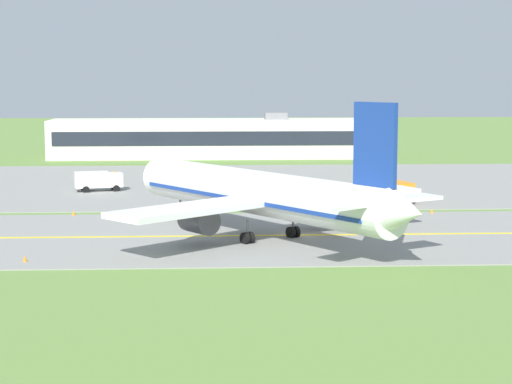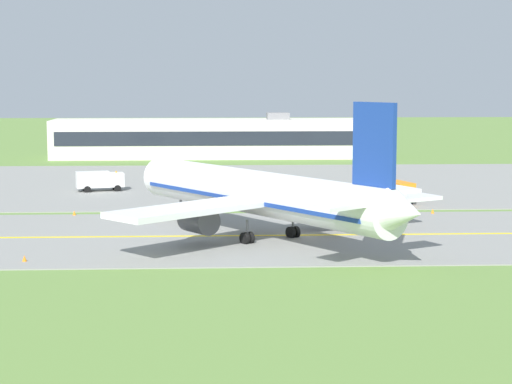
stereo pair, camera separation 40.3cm
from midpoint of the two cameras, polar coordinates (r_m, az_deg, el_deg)
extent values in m
plane|color=olive|center=(84.79, 3.05, -2.76)|extent=(500.00, 500.00, 0.00)
cube|color=gray|center=(84.78, 3.05, -2.73)|extent=(240.00, 28.00, 0.10)
cube|color=gray|center=(127.29, 5.63, 0.56)|extent=(140.00, 52.00, 0.10)
cube|color=yellow|center=(84.77, 3.05, -2.69)|extent=(220.00, 0.60, 0.01)
cylinder|color=white|center=(83.02, 0.21, -0.04)|extent=(22.42, 30.37, 4.00)
cone|color=white|center=(98.05, -6.23, 1.03)|extent=(4.60, 4.29, 3.80)
cone|color=white|center=(69.33, 9.43, -1.23)|extent=(4.61, 4.56, 3.40)
cube|color=navy|center=(83.09, 0.21, -0.38)|extent=(20.96, 28.16, 0.36)
cube|color=#1E232D|center=(96.10, -5.57, 1.33)|extent=(3.82, 3.40, 0.70)
cube|color=white|center=(76.46, -3.88, -1.05)|extent=(14.34, 13.63, 0.50)
cylinder|color=#47474C|center=(79.40, -3.45, -1.76)|extent=(3.81, 4.10, 2.30)
cylinder|color=black|center=(80.73, -4.08, -1.62)|extent=(1.88, 1.39, 2.10)
cube|color=white|center=(86.82, 5.56, -0.08)|extent=(15.58, 10.93, 0.50)
cylinder|color=#47474C|center=(87.17, 3.69, -0.97)|extent=(3.81, 4.10, 2.30)
cylinder|color=black|center=(88.38, 3.02, -0.85)|extent=(1.88, 1.39, 2.10)
cube|color=navy|center=(71.18, 7.53, 2.95)|extent=(2.80, 3.86, 6.50)
cube|color=white|center=(69.31, 5.70, -0.84)|extent=(6.13, 5.71, 0.30)
cube|color=white|center=(73.76, 9.36, -0.41)|extent=(6.42, 4.95, 0.30)
cylinder|color=slate|center=(93.99, -4.59, -0.95)|extent=(0.24, 0.24, 1.65)
cylinder|color=black|center=(94.11, -4.58, -1.45)|extent=(0.91, 1.11, 1.10)
cylinder|color=slate|center=(80.30, -0.41, -2.32)|extent=(0.24, 0.24, 1.65)
cylinder|color=black|center=(80.28, -0.57, -2.92)|extent=(0.91, 1.11, 1.10)
cylinder|color=black|center=(80.61, -0.25, -2.88)|extent=(0.91, 1.11, 1.10)
cylinder|color=slate|center=(83.46, 2.46, -1.96)|extent=(0.24, 0.24, 1.65)
cylinder|color=black|center=(83.43, 2.31, -2.54)|extent=(0.91, 1.11, 1.10)
cylinder|color=black|center=(83.77, 2.60, -2.50)|extent=(0.91, 1.11, 1.10)
cube|color=orange|center=(109.62, 8.20, 0.23)|extent=(2.47, 2.34, 1.80)
cube|color=#1E232D|center=(110.25, 8.01, 0.43)|extent=(1.78, 0.69, 0.81)
cube|color=orange|center=(107.02, 8.99, 0.10)|extent=(3.32, 4.65, 2.00)
cylinder|color=orange|center=(109.51, 8.21, 0.74)|extent=(0.20, 0.20, 0.18)
cylinder|color=black|center=(109.27, 7.73, -0.34)|extent=(0.57, 0.95, 0.90)
cylinder|color=black|center=(110.24, 8.64, -0.29)|extent=(0.57, 0.95, 0.90)
cylinder|color=black|center=(105.93, 8.71, -0.60)|extent=(0.57, 0.95, 0.90)
cylinder|color=black|center=(106.98, 9.68, -0.54)|extent=(0.57, 0.95, 0.90)
cube|color=silver|center=(119.15, -8.59, 0.77)|extent=(2.22, 2.37, 1.80)
cube|color=#1E232D|center=(119.22, -8.23, 0.93)|extent=(0.55, 1.82, 0.81)
cube|color=silver|center=(118.77, -10.03, 0.77)|extent=(4.58, 3.04, 2.00)
cylinder|color=orange|center=(119.04, -8.60, 1.25)|extent=(0.20, 0.20, 0.18)
cylinder|color=black|center=(120.25, -8.65, 0.32)|extent=(0.95, 0.51, 0.90)
cylinder|color=black|center=(118.28, -8.52, 0.21)|extent=(0.95, 0.51, 0.90)
cylinder|color=black|center=(119.85, -10.47, 0.26)|extent=(0.95, 0.51, 0.90)
cylinder|color=black|center=(117.77, -10.36, 0.14)|extent=(0.95, 0.51, 0.90)
cube|color=beige|center=(167.48, -2.56, 3.35)|extent=(58.45, 10.98, 6.97)
cube|color=#1E232D|center=(161.92, -2.56, 3.34)|extent=(56.11, 0.10, 2.51)
cube|color=slate|center=(167.70, 1.44, 4.76)|extent=(4.00, 4.00, 1.20)
cone|color=orange|center=(98.63, -11.13, -1.31)|extent=(0.44, 0.44, 0.60)
cone|color=orange|center=(74.92, -14.07, -4.06)|extent=(0.44, 0.44, 0.60)
cone|color=orange|center=(99.87, 11.05, -1.20)|extent=(0.44, 0.44, 0.60)
camera|label=1|loc=(0.20, -89.86, 0.02)|focal=64.25mm
camera|label=2|loc=(0.20, 90.14, -0.02)|focal=64.25mm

